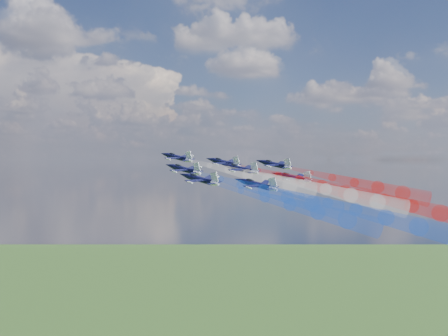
{
  "coord_description": "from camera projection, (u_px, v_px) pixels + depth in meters",
  "views": [
    {
      "loc": [
        -13.13,
        -147.98,
        165.05
      ],
      "look_at": [
        4.62,
        -9.31,
        162.88
      ],
      "focal_mm": 41.07,
      "sensor_mm": 36.0,
      "label": 1
    }
  ],
  "objects": [
    {
      "name": "jet_lead",
      "position": [
        177.0,
        157.0,
        150.05
      ],
      "size": [
        16.46,
        16.68,
        6.92
      ],
      "primitive_type": null,
      "rotation": [
        0.19,
        -0.12,
        0.77
      ],
      "color": "black"
    },
    {
      "name": "trail_lead",
      "position": [
        247.0,
        175.0,
        135.11
      ],
      "size": [
        30.84,
        30.91,
        11.93
      ],
      "primitive_type": null,
      "rotation": [
        0.19,
        -0.12,
        0.77
      ],
      "color": "white"
    },
    {
      "name": "jet_inner_left",
      "position": [
        184.0,
        169.0,
        135.23
      ],
      "size": [
        16.46,
        16.68,
        6.92
      ],
      "primitive_type": null,
      "rotation": [
        0.19,
        -0.12,
        0.77
      ],
      "color": "black"
    },
    {
      "name": "trail_inner_left",
      "position": [
        264.0,
        190.0,
        120.3
      ],
      "size": [
        30.84,
        30.91,
        11.93
      ],
      "primitive_type": null,
      "rotation": [
        0.19,
        -0.12,
        0.77
      ],
      "color": "blue"
    },
    {
      "name": "jet_inner_right",
      "position": [
        224.0,
        163.0,
        149.78
      ],
      "size": [
        16.46,
        16.68,
        6.92
      ],
      "primitive_type": null,
      "rotation": [
        0.19,
        -0.12,
        0.77
      ],
      "color": "black"
    },
    {
      "name": "trail_inner_right",
      "position": [
        299.0,
        180.0,
        134.84
      ],
      "size": [
        30.84,
        30.91,
        11.93
      ],
      "primitive_type": null,
      "rotation": [
        0.19,
        -0.12,
        0.77
      ],
      "color": "red"
    },
    {
      "name": "jet_outer_left",
      "position": [
        200.0,
        179.0,
        123.45
      ],
      "size": [
        16.46,
        16.68,
        6.92
      ],
      "primitive_type": null,
      "rotation": [
        0.19,
        -0.12,
        0.77
      ],
      "color": "black"
    },
    {
      "name": "trail_outer_left",
      "position": [
        290.0,
        204.0,
        108.51
      ],
      "size": [
        30.84,
        30.91,
        11.93
      ],
      "primitive_type": null,
      "rotation": [
        0.19,
        -0.12,
        0.77
      ],
      "color": "blue"
    },
    {
      "name": "jet_center_third",
      "position": [
        241.0,
        169.0,
        137.67
      ],
      "size": [
        16.46,
        16.68,
        6.92
      ],
      "primitive_type": null,
      "rotation": [
        0.19,
        -0.12,
        0.77
      ],
      "color": "black"
    },
    {
      "name": "trail_center_third",
      "position": [
        325.0,
        189.0,
        122.73
      ],
      "size": [
        30.84,
        30.91,
        11.93
      ],
      "primitive_type": null,
      "rotation": [
        0.19,
        -0.12,
        0.77
      ],
      "color": "white"
    },
    {
      "name": "jet_outer_right",
      "position": [
        275.0,
        164.0,
        152.1
      ],
      "size": [
        16.46,
        16.68,
        6.92
      ],
      "primitive_type": null,
      "rotation": [
        0.19,
        -0.12,
        0.77
      ],
      "color": "black"
    },
    {
      "name": "trail_outer_right",
      "position": [
        354.0,
        182.0,
        137.16
      ],
      "size": [
        30.84,
        30.91,
        11.93
      ],
      "primitive_type": null,
      "rotation": [
        0.19,
        -0.12,
        0.77
      ],
      "color": "red"
    },
    {
      "name": "jet_rear_left",
      "position": [
        257.0,
        185.0,
        122.63
      ],
      "size": [
        16.46,
        16.68,
        6.92
      ],
      "primitive_type": null,
      "rotation": [
        0.19,
        -0.12,
        0.77
      ],
      "color": "black"
    },
    {
      "name": "trail_rear_left",
      "position": [
        356.0,
        210.0,
        107.69
      ],
      "size": [
        30.84,
        30.91,
        11.93
      ],
      "primitive_type": null,
      "rotation": [
        0.19,
        -0.12,
        0.77
      ],
      "color": "blue"
    },
    {
      "name": "jet_rear_right",
      "position": [
        293.0,
        178.0,
        137.25
      ],
      "size": [
        16.46,
        16.68,
        6.92
      ],
      "primitive_type": null,
      "rotation": [
        0.19,
        -0.12,
        0.77
      ],
      "color": "black"
    },
    {
      "name": "trail_rear_right",
      "position": [
        384.0,
        199.0,
        122.31
      ],
      "size": [
        30.84,
        30.91,
        11.93
      ],
      "primitive_type": null,
      "rotation": [
        0.19,
        -0.12,
        0.77
      ],
      "color": "red"
    }
  ]
}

